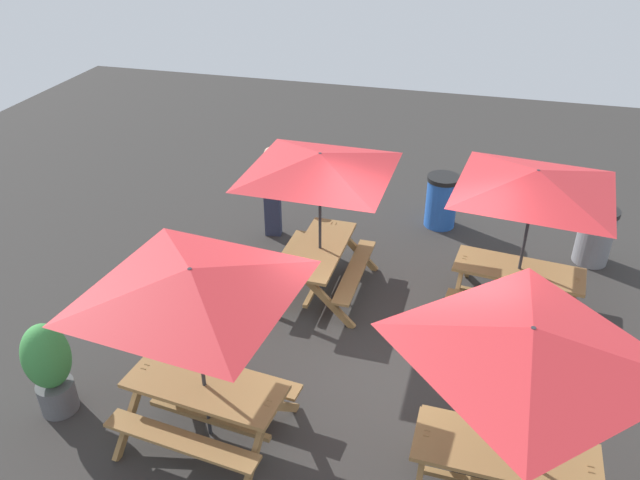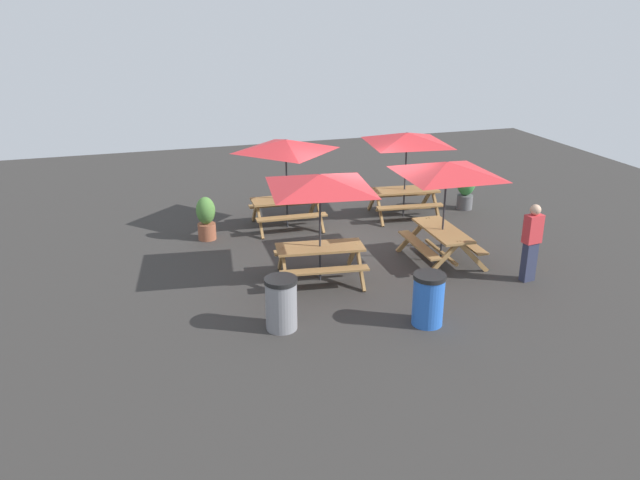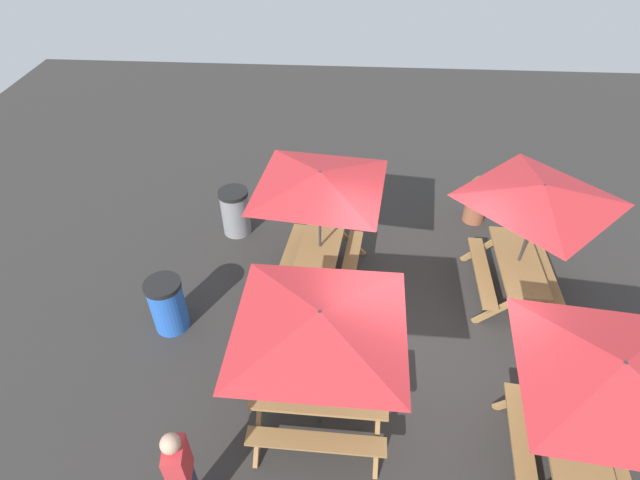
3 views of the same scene
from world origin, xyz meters
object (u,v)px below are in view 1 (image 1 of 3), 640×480
picnic_table_2 (320,174)px  potted_plant_0 (49,366)px  person_standing (272,190)px  picnic_table_3 (527,355)px  picnic_table_1 (534,191)px  trash_bin_blue (441,201)px  trash_bin_gray (595,235)px  picnic_table_0 (193,294)px

picnic_table_2 → potted_plant_0: 4.25m
person_standing → picnic_table_3: bearing=-57.8°
picnic_table_1 → picnic_table_2: size_ratio=0.99×
picnic_table_3 → trash_bin_blue: picnic_table_3 is taller
picnic_table_2 → potted_plant_0: (2.41, 3.25, -1.30)m
picnic_table_1 → person_standing: size_ratio=1.68×
picnic_table_3 → trash_bin_gray: bearing=-103.6°
picnic_table_2 → picnic_table_3: bearing=41.9°
picnic_table_1 → picnic_table_0: bearing=51.3°
picnic_table_0 → picnic_table_1: same height
picnic_table_1 → trash_bin_blue: (1.30, -2.39, -1.49)m
trash_bin_blue → potted_plant_0: potted_plant_0 is taller
picnic_table_2 → potted_plant_0: picnic_table_2 is taller
trash_bin_gray → picnic_table_1: bearing=54.7°
picnic_table_1 → trash_bin_gray: size_ratio=2.87×
person_standing → picnic_table_2: bearing=-57.7°
trash_bin_gray → person_standing: bearing=5.3°
picnic_table_3 → trash_bin_gray: 5.59m
picnic_table_3 → trash_bin_blue: bearing=-77.1°
picnic_table_0 → trash_bin_blue: bearing=-103.7°
picnic_table_1 → picnic_table_3: size_ratio=1.20×
trash_bin_blue → trash_bin_gray: (-2.56, 0.61, 0.00)m
picnic_table_0 → picnic_table_2: same height
picnic_table_0 → person_standing: 4.80m
picnic_table_1 → picnic_table_3: (0.15, 3.41, 0.00)m
trash_bin_blue → person_standing: person_standing is taller
trash_bin_blue → potted_plant_0: 7.07m
potted_plant_0 → trash_bin_blue: bearing=-124.6°
picnic_table_1 → potted_plant_0: 6.46m
picnic_table_2 → trash_bin_blue: (-1.60, -2.58, -1.49)m
picnic_table_3 → potted_plant_0: bearing=1.9°
picnic_table_0 → person_standing: size_ratio=1.68×
picnic_table_0 → potted_plant_0: size_ratio=2.23×
picnic_table_2 → person_standing: 2.22m
trash_bin_blue → picnic_table_1: bearing=118.6°
picnic_table_0 → trash_bin_blue: picnic_table_0 is taller
picnic_table_2 → trash_bin_gray: size_ratio=2.89×
picnic_table_2 → picnic_table_3: same height
picnic_table_1 → potted_plant_0: size_ratio=2.23×
trash_bin_gray → person_standing: (5.42, 0.50, 0.39)m
person_standing → picnic_table_1: bearing=-25.4°
trash_bin_blue → person_standing: 3.09m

